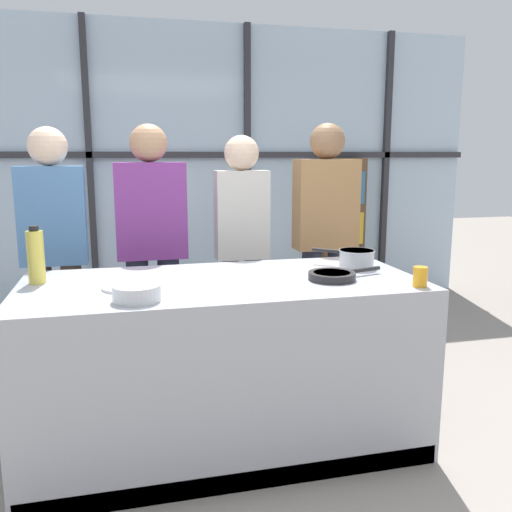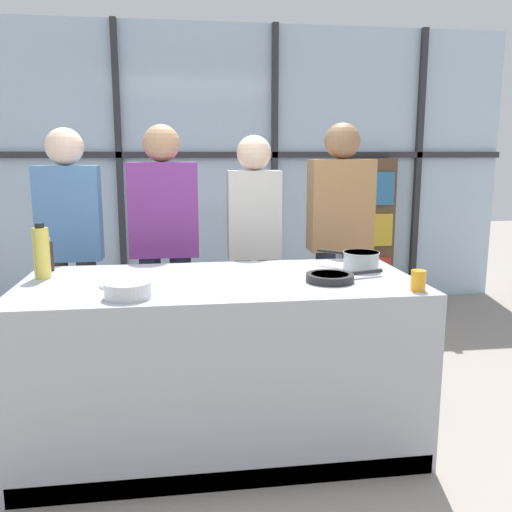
{
  "view_description": "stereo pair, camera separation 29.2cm",
  "coord_description": "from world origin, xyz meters",
  "px_view_note": "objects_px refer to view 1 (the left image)",
  "views": [
    {
      "loc": [
        -0.49,
        -2.68,
        1.55
      ],
      "look_at": [
        0.2,
        0.1,
        1.01
      ],
      "focal_mm": 38.0,
      "sensor_mm": 36.0,
      "label": 1
    },
    {
      "loc": [
        -0.2,
        -2.74,
        1.55
      ],
      "look_at": [
        0.2,
        0.1,
        1.01
      ],
      "focal_mm": 38.0,
      "sensor_mm": 36.0,
      "label": 2
    }
  ],
  "objects_px": {
    "frying_pan": "(333,275)",
    "white_plate": "(128,287)",
    "spectator_center_left": "(152,240)",
    "mixing_bowl": "(137,292)",
    "spectator_far_left": "(54,243)",
    "saucepan": "(356,258)",
    "pepper_grinder": "(40,259)",
    "juice_glass_near": "(420,277)",
    "oil_bottle": "(36,256)",
    "spectator_far_right": "(325,231)",
    "spectator_center_right": "(242,237)"
  },
  "relations": [
    {
      "from": "frying_pan",
      "to": "white_plate",
      "type": "bearing_deg",
      "value": 176.58
    },
    {
      "from": "spectator_center_left",
      "to": "mixing_bowl",
      "type": "relative_size",
      "value": 8.17
    },
    {
      "from": "spectator_far_left",
      "to": "saucepan",
      "type": "height_order",
      "value": "spectator_far_left"
    },
    {
      "from": "pepper_grinder",
      "to": "juice_glass_near",
      "type": "height_order",
      "value": "pepper_grinder"
    },
    {
      "from": "spectator_far_left",
      "to": "pepper_grinder",
      "type": "height_order",
      "value": "spectator_far_left"
    },
    {
      "from": "spectator_far_left",
      "to": "juice_glass_near",
      "type": "xyz_separation_m",
      "value": [
        1.83,
        -1.28,
        -0.04
      ]
    },
    {
      "from": "mixing_bowl",
      "to": "oil_bottle",
      "type": "distance_m",
      "value": 0.67
    },
    {
      "from": "spectator_far_right",
      "to": "mixing_bowl",
      "type": "bearing_deg",
      "value": 41.96
    },
    {
      "from": "spectator_far_left",
      "to": "spectator_center_left",
      "type": "xyz_separation_m",
      "value": [
        0.61,
        -0.0,
        -0.0
      ]
    },
    {
      "from": "spectator_center_right",
      "to": "spectator_far_right",
      "type": "height_order",
      "value": "spectator_far_right"
    },
    {
      "from": "mixing_bowl",
      "to": "spectator_far_right",
      "type": "bearing_deg",
      "value": 41.96
    },
    {
      "from": "frying_pan",
      "to": "white_plate",
      "type": "xyz_separation_m",
      "value": [
        -1.04,
        0.06,
        -0.01
      ]
    },
    {
      "from": "oil_bottle",
      "to": "frying_pan",
      "type": "bearing_deg",
      "value": -10.93
    },
    {
      "from": "pepper_grinder",
      "to": "juice_glass_near",
      "type": "xyz_separation_m",
      "value": [
        1.84,
        -0.71,
        -0.04
      ]
    },
    {
      "from": "spectator_center_right",
      "to": "pepper_grinder",
      "type": "distance_m",
      "value": 1.36
    },
    {
      "from": "juice_glass_near",
      "to": "white_plate",
      "type": "bearing_deg",
      "value": 167.64
    },
    {
      "from": "spectator_center_left",
      "to": "pepper_grinder",
      "type": "bearing_deg",
      "value": 42.49
    },
    {
      "from": "spectator_far_right",
      "to": "oil_bottle",
      "type": "relative_size",
      "value": 6.04
    },
    {
      "from": "frying_pan",
      "to": "oil_bottle",
      "type": "xyz_separation_m",
      "value": [
        -1.48,
        0.29,
        0.12
      ]
    },
    {
      "from": "spectator_far_left",
      "to": "frying_pan",
      "type": "relative_size",
      "value": 3.96
    },
    {
      "from": "spectator_far_left",
      "to": "spectator_center_right",
      "type": "relative_size",
      "value": 1.02
    },
    {
      "from": "spectator_center_left",
      "to": "pepper_grinder",
      "type": "distance_m",
      "value": 0.84
    },
    {
      "from": "spectator_center_right",
      "to": "juice_glass_near",
      "type": "height_order",
      "value": "spectator_center_right"
    },
    {
      "from": "spectator_far_left",
      "to": "white_plate",
      "type": "distance_m",
      "value": 1.07
    },
    {
      "from": "spectator_far_right",
      "to": "juice_glass_near",
      "type": "distance_m",
      "value": 1.28
    },
    {
      "from": "white_plate",
      "to": "saucepan",
      "type": "bearing_deg",
      "value": 8.37
    },
    {
      "from": "white_plate",
      "to": "pepper_grinder",
      "type": "relative_size",
      "value": 1.26
    },
    {
      "from": "mixing_bowl",
      "to": "pepper_grinder",
      "type": "relative_size",
      "value": 1.08
    },
    {
      "from": "pepper_grinder",
      "to": "juice_glass_near",
      "type": "distance_m",
      "value": 1.98
    },
    {
      "from": "spectator_center_left",
      "to": "frying_pan",
      "type": "bearing_deg",
      "value": 129.81
    },
    {
      "from": "spectator_center_left",
      "to": "spectator_center_right",
      "type": "xyz_separation_m",
      "value": [
        0.61,
        -0.0,
        -0.0
      ]
    },
    {
      "from": "white_plate",
      "to": "spectator_center_right",
      "type": "bearing_deg",
      "value": 51.32
    },
    {
      "from": "frying_pan",
      "to": "pepper_grinder",
      "type": "relative_size",
      "value": 2.2
    },
    {
      "from": "mixing_bowl",
      "to": "oil_bottle",
      "type": "bearing_deg",
      "value": 135.56
    },
    {
      "from": "spectator_far_right",
      "to": "juice_glass_near",
      "type": "height_order",
      "value": "spectator_far_right"
    },
    {
      "from": "pepper_grinder",
      "to": "spectator_far_right",
      "type": "bearing_deg",
      "value": 17.18
    },
    {
      "from": "frying_pan",
      "to": "oil_bottle",
      "type": "relative_size",
      "value": 1.49
    },
    {
      "from": "pepper_grinder",
      "to": "spectator_center_left",
      "type": "bearing_deg",
      "value": 42.49
    },
    {
      "from": "saucepan",
      "to": "white_plate",
      "type": "relative_size",
      "value": 1.24
    },
    {
      "from": "white_plate",
      "to": "pepper_grinder",
      "type": "height_order",
      "value": "pepper_grinder"
    },
    {
      "from": "frying_pan",
      "to": "saucepan",
      "type": "xyz_separation_m",
      "value": [
        0.24,
        0.25,
        0.03
      ]
    },
    {
      "from": "spectator_far_left",
      "to": "mixing_bowl",
      "type": "height_order",
      "value": "spectator_far_left"
    },
    {
      "from": "spectator_center_left",
      "to": "oil_bottle",
      "type": "height_order",
      "value": "spectator_center_left"
    },
    {
      "from": "mixing_bowl",
      "to": "pepper_grinder",
      "type": "distance_m",
      "value": 0.81
    },
    {
      "from": "spectator_far_right",
      "to": "pepper_grinder",
      "type": "xyz_separation_m",
      "value": [
        -1.84,
        -0.57,
        -0.01
      ]
    },
    {
      "from": "pepper_grinder",
      "to": "white_plate",
      "type": "bearing_deg",
      "value": -42.01
    },
    {
      "from": "spectator_center_left",
      "to": "spectator_center_right",
      "type": "distance_m",
      "value": 0.61
    },
    {
      "from": "mixing_bowl",
      "to": "frying_pan",
      "type": "bearing_deg",
      "value": 10.3
    },
    {
      "from": "spectator_center_left",
      "to": "spectator_center_right",
      "type": "relative_size",
      "value": 1.04
    },
    {
      "from": "spectator_far_left",
      "to": "saucepan",
      "type": "bearing_deg",
      "value": 155.32
    }
  ]
}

